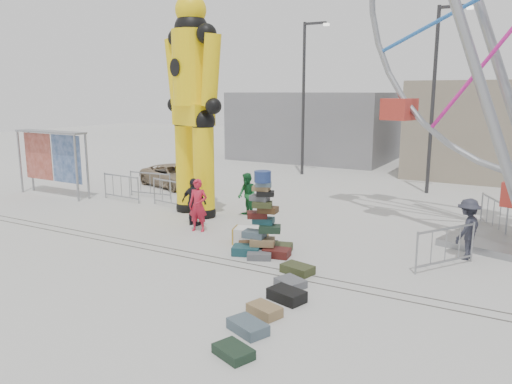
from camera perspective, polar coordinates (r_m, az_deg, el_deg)
The scene contains 26 objects.
ground at distance 12.90m, azimuth -6.04°, elevation -8.89°, with size 90.00×90.00×0.00m, color #9E9E99.
track_line_near at distance 13.37m, azimuth -4.54°, elevation -8.11°, with size 40.00×0.04×0.01m, color #47443F.
track_line_far at distance 13.68m, azimuth -3.60°, elevation -7.63°, with size 40.00×0.04×0.01m, color #47443F.
building_left at distance 34.48m, azimuth 7.10°, elevation 7.57°, with size 10.00×8.00×4.40m, color gray.
lamp_post_right at distance 23.17m, azimuth 19.86°, elevation 10.80°, with size 1.41×0.25×8.00m.
lamp_post_left at distance 27.15m, azimuth 5.64°, elevation 11.40°, with size 1.41×0.25×8.00m.
suitcase_tower at distance 13.92m, azimuth 0.74°, elevation -4.46°, with size 1.76×1.53×2.35m.
crash_test_dummy at distance 18.13m, azimuth -7.22°, elevation 10.53°, with size 3.14×1.61×7.99m.
banner_scaffold at distance 23.23m, azimuth -22.37°, elevation 4.75°, with size 3.90×0.73×2.81m.
steamer_trunk at distance 14.95m, azimuth -0.63°, elevation -5.02°, with size 1.00×0.58×0.47m, color silver.
row_case_0 at distance 12.65m, azimuth 4.76°, elevation -8.77°, with size 0.79×0.50×0.22m, color #363C1E.
row_case_1 at distance 11.83m, azimuth 3.96°, elevation -10.30°, with size 0.65×0.51×0.18m, color #585A60.
row_case_2 at distance 11.07m, azimuth 3.53°, elevation -11.68°, with size 0.79×0.51×0.25m, color black.
row_case_3 at distance 10.40m, azimuth 0.97°, elevation -13.36°, with size 0.69×0.43×0.21m, color olive.
row_case_4 at distance 9.74m, azimuth -0.94°, elevation -15.14°, with size 0.79×0.47×0.22m, color #465965.
row_case_5 at distance 8.98m, azimuth -2.60°, elevation -17.75°, with size 0.69×0.46×0.18m, color black.
barricade_dummy_a at distance 21.39m, azimuth -15.15°, elevation 0.47°, with size 2.00×0.10×1.10m, color gray, non-canonical shape.
barricade_dummy_b at distance 21.80m, azimuth -12.00°, elevation 0.82°, with size 2.00×0.10×1.10m, color gray, non-canonical shape.
barricade_dummy_c at distance 19.70m, azimuth -9.70°, elevation -0.21°, with size 2.00×0.10×1.10m, color gray, non-canonical shape.
barricade_wheel_front at distance 13.71m, azimuth 20.85°, elevation -5.94°, with size 2.00×0.10×1.10m, color gray, non-canonical shape.
barricade_wheel_back at distance 17.81m, azimuth 25.49°, elevation -2.41°, with size 2.00×0.10×1.10m, color gray, non-canonical shape.
pedestrian_red at distance 16.21m, azimuth -6.64°, elevation -1.52°, with size 0.62×0.41×1.71m, color #B3192E.
pedestrian_green at distance 17.96m, azimuth -1.03°, elevation -0.35°, with size 0.78×0.61×1.60m, color #165B2B.
pedestrian_black at distance 16.92m, azimuth -7.09°, elevation -1.14°, with size 0.95×0.40×1.62m, color black.
pedestrian_grey at distance 14.61m, azimuth 23.02°, elevation -3.91°, with size 1.08×0.62×1.67m, color #262732.
parked_suv at distance 24.05m, azimuth -9.41°, elevation 1.84°, with size 1.76×3.81×1.06m, color #8D775B.
Camera 1 is at (7.07, -9.83, 4.46)m, focal length 35.00 mm.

